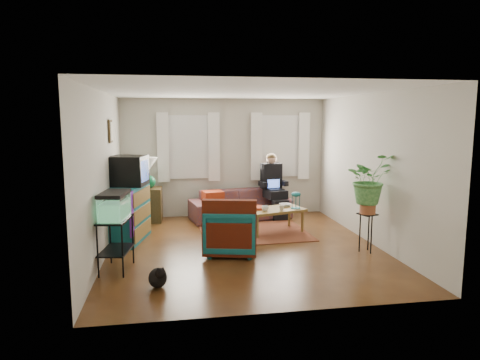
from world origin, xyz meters
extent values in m
cube|color=#4F2B14|center=(0.00, 0.00, 0.00)|extent=(4.50, 5.00, 0.01)
cube|color=white|center=(0.00, 0.00, 2.60)|extent=(4.50, 5.00, 0.01)
cube|color=silver|center=(0.00, 2.50, 1.30)|extent=(4.50, 0.01, 2.60)
cube|color=silver|center=(0.00, -2.50, 1.30)|extent=(4.50, 0.01, 2.60)
cube|color=silver|center=(-2.25, 0.00, 1.30)|extent=(0.01, 5.00, 2.60)
cube|color=silver|center=(2.25, 0.00, 1.30)|extent=(0.01, 5.00, 2.60)
cube|color=white|center=(-0.80, 2.48, 1.55)|extent=(1.08, 0.04, 1.38)
cube|color=white|center=(1.25, 2.48, 1.55)|extent=(1.08, 0.04, 1.38)
cube|color=white|center=(-0.80, 2.40, 1.55)|extent=(1.36, 0.06, 1.50)
cube|color=white|center=(1.25, 2.40, 1.55)|extent=(1.36, 0.06, 1.50)
cube|color=#3D2616|center=(-2.21, 0.85, 1.95)|extent=(0.04, 0.32, 0.40)
cube|color=brown|center=(0.35, 0.87, 0.01)|extent=(2.07, 1.69, 0.01)
imported|color=brown|center=(0.28, 2.05, 0.42)|extent=(2.26, 1.23, 0.84)
cube|color=#3D2C17|center=(-1.65, 2.14, 0.36)|extent=(0.52, 0.52, 0.72)
cube|color=#126C70|center=(-1.99, 0.74, 0.49)|extent=(0.79, 1.19, 0.99)
cube|color=black|center=(-1.94, 0.84, 1.25)|extent=(0.71, 0.67, 0.53)
cube|color=black|center=(-2.00, -0.79, 0.38)|extent=(0.48, 0.73, 0.76)
cube|color=#7FD899|center=(-2.00, -0.79, 0.96)|extent=(0.43, 0.66, 0.40)
ellipsoid|color=black|center=(-1.40, -1.54, 0.16)|extent=(0.33, 0.42, 0.31)
imported|color=navy|center=(-0.25, -0.26, 0.42)|extent=(0.96, 0.92, 0.83)
cube|color=#9E0A0A|center=(-0.33, -0.57, 0.59)|extent=(0.86, 0.37, 0.69)
cube|color=brown|center=(0.74, 0.84, 0.23)|extent=(1.25, 0.90, 0.46)
imported|color=white|center=(0.52, 0.68, 0.51)|extent=(0.16, 0.16, 0.10)
imported|color=beige|center=(0.84, 0.68, 0.51)|extent=(0.13, 0.13, 0.10)
imported|color=white|center=(1.00, 1.03, 0.49)|extent=(0.27, 0.27, 0.06)
cylinder|color=#B21414|center=(0.40, 0.91, 0.48)|extent=(0.43, 0.43, 0.04)
cube|color=black|center=(1.94, -0.57, 0.32)|extent=(0.34, 0.34, 0.64)
imported|color=#599947|center=(1.94, -0.57, 1.09)|extent=(0.89, 0.83, 0.82)
camera|label=1|loc=(-1.20, -6.93, 2.18)|focal=32.00mm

